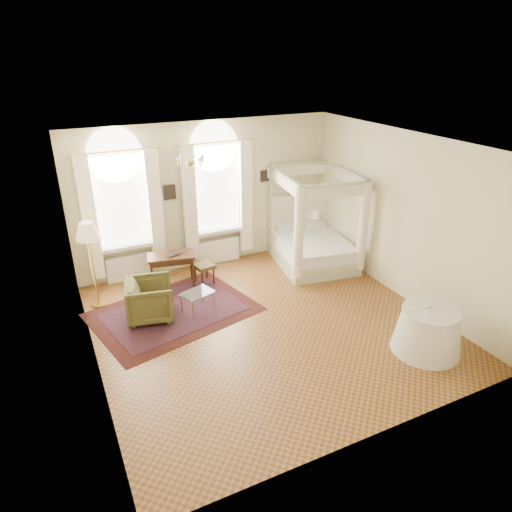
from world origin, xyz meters
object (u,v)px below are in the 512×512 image
Objects in this scene: nightstand at (313,236)px; armchair at (150,300)px; stool at (204,267)px; floor_lamp at (88,235)px; coffee_table at (197,294)px; canopy_bed at (313,244)px; side_table at (428,331)px; writing_desk at (171,259)px.

nightstand is 0.71× the size of armchair.
stool is 2.50m from floor_lamp.
armchair is at bearing -161.37° from nightstand.
coffee_table is at bearing -32.38° from floor_lamp.
stool reaches higher than coffee_table.
coffee_table is at bearing -164.10° from canopy_bed.
coffee_table is (-3.16, -0.90, -0.13)m from canopy_bed.
canopy_bed is at bearing -2.19° from floor_lamp.
nightstand is 0.85× the size of coffee_table.
armchair is at bearing -147.27° from stool.
side_table is (2.55, -3.93, 0.01)m from stool.
writing_desk is at bearing 128.12° from side_table.
side_table is (-0.62, -4.57, 0.08)m from nightstand.
floor_lamp is at bearing 179.29° from stool.
stool is 0.64× the size of coffee_table.
coffee_table is 2.32m from floor_lamp.
nightstand is 4.82m from armchair.
stool is at bearing 176.55° from canopy_bed.
nightstand is 4.06m from coffee_table.
armchair is (-4.04, -0.74, -0.11)m from canopy_bed.
armchair is 1.20× the size of coffee_table.
coffee_table is at bearing -116.05° from stool.
nightstand is at bearing 24.77° from coffee_table.
canopy_bed is 0.98m from nightstand.
nightstand is 0.57× the size of writing_desk.
nightstand is 3.23m from stool.
coffee_table is at bearing 136.92° from side_table.
nightstand is 5.56m from floor_lamp.
side_table is at bearing -97.74° from nightstand.
armchair reaches higher than coffee_table.
armchair is (-4.56, -1.54, 0.09)m from nightstand.
canopy_bed reaches higher than coffee_table.
canopy_bed is at bearing 88.53° from side_table.
side_table reaches higher than writing_desk.
side_table is at bearing -57.03° from stool.
floor_lamp is at bearing -173.52° from nightstand.
side_table reaches higher than nightstand.
writing_desk reaches higher than stool.
nightstand is 3.87m from writing_desk.
writing_desk reaches higher than coffee_table.
writing_desk is 1.26m from coffee_table.
side_table is at bearing -43.08° from coffee_table.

